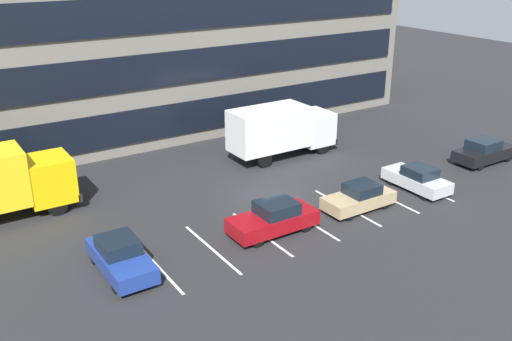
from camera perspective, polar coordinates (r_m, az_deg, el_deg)
name	(u,v)px	position (r m, az deg, el deg)	size (l,w,h in m)	color
ground_plane	(271,198)	(32.45, 1.50, -2.80)	(120.00, 120.00, 0.00)	#262628
office_building	(138,7)	(45.67, -11.68, 15.70)	(40.95, 13.88, 18.00)	slate
lot_markings	(306,220)	(30.10, 4.99, -4.93)	(16.94, 5.40, 0.01)	silver
box_truck_white	(281,129)	(38.15, 2.50, 4.19)	(7.58, 2.51, 3.51)	white
sedan_navy	(121,257)	(25.91, -13.36, -8.37)	(1.81, 4.32, 1.55)	navy
sedan_black	(484,151)	(40.39, 21.79, 1.78)	(4.42, 1.85, 1.58)	black
sedan_tan	(359,198)	(31.39, 10.26, -2.67)	(4.05, 1.70, 1.45)	tan
sedan_silver	(417,179)	(34.63, 15.77, -0.78)	(1.70, 4.06, 1.46)	silver
sedan_maroon	(274,218)	(28.48, 1.77, -4.78)	(4.51, 1.89, 1.62)	maroon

